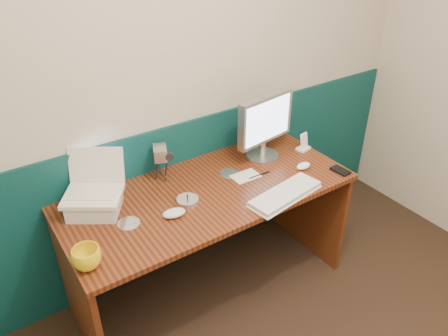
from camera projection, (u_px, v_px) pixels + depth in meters
back_wall at (171, 83)px, 2.38m from camera, size 3.50×0.04×2.50m
wainscot at (180, 196)px, 2.76m from camera, size 3.48×0.02×1.00m
desk at (210, 243)px, 2.58m from camera, size 1.60×0.70×0.75m
laptop_riser at (95, 205)px, 2.20m from camera, size 0.32×0.31×0.08m
laptop at (89, 178)px, 2.11m from camera, size 0.35×0.34×0.23m
monitor at (264, 127)px, 2.58m from camera, size 0.42×0.17×0.40m
keyboard at (285, 195)px, 2.32m from camera, size 0.45×0.21×0.02m
mouse_right at (303, 166)px, 2.56m from camera, size 0.10×0.07×0.03m
mouse_left at (174, 213)px, 2.17m from camera, size 0.13×0.09×0.04m
mug at (87, 258)px, 1.86m from camera, size 0.14×0.14×0.10m
camcorder at (161, 164)px, 2.43m from camera, size 0.12×0.14×0.19m
cd_spindle at (188, 201)px, 2.28m from camera, size 0.12×0.12×0.02m
cd_loose_a at (129, 223)px, 2.14m from camera, size 0.11×0.11×0.00m
cd_loose_b at (230, 173)px, 2.52m from camera, size 0.12×0.12×0.00m
pen at (259, 175)px, 2.50m from camera, size 0.14×0.01×0.01m
papers at (246, 176)px, 2.50m from camera, size 0.16×0.11×0.00m
dock at (303, 148)px, 2.76m from camera, size 0.09×0.08×0.02m
music_player at (304, 141)px, 2.73m from camera, size 0.06×0.04×0.10m
pda at (340, 171)px, 2.54m from camera, size 0.07×0.11×0.01m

